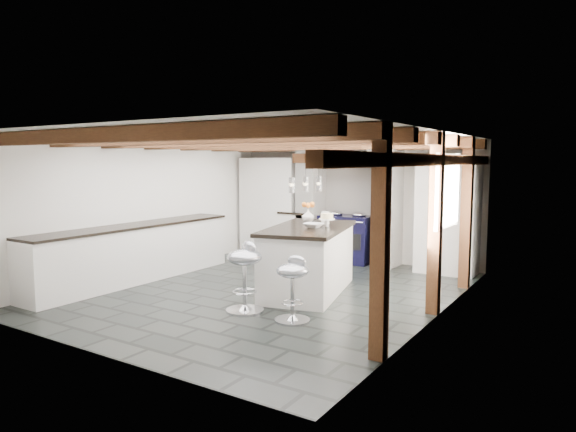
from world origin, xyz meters
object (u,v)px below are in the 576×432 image
Objects in this scene: bar_stool_near at (293,281)px; bar_stool_far at (245,269)px; kitchen_island at (308,259)px; range_cooker at (347,238)px.

bar_stool_near is 0.88× the size of bar_stool_far.
bar_stool_near is at bearing 23.18° from bar_stool_far.
bar_stool_far is at bearing -175.70° from bar_stool_near.
bar_stool_near is at bearing -81.58° from kitchen_island.
kitchen_island is 2.38× the size of bar_stool_far.
bar_stool_near is at bearing -73.75° from range_cooker.
range_cooker is 1.10× the size of bar_stool_far.
kitchen_island is 2.72× the size of bar_stool_near.
bar_stool_far is at bearing -84.47° from range_cooker.
bar_stool_near is 0.73m from bar_stool_far.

